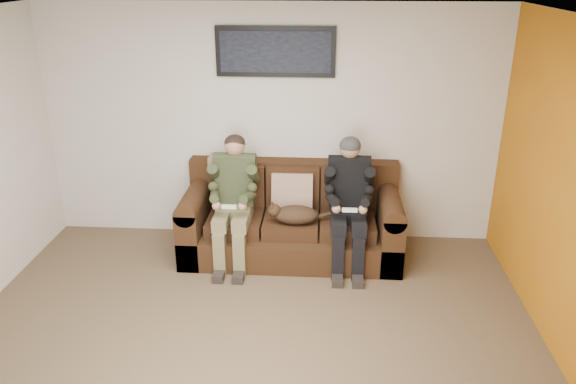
# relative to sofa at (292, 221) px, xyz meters

# --- Properties ---
(floor) EXTENTS (5.00, 5.00, 0.00)m
(floor) POSITION_rel_sofa_xyz_m (-0.27, -1.83, -0.36)
(floor) COLOR brown
(floor) RESTS_ON ground
(ceiling) EXTENTS (5.00, 5.00, 0.00)m
(ceiling) POSITION_rel_sofa_xyz_m (-0.27, -1.83, 2.24)
(ceiling) COLOR silver
(ceiling) RESTS_ON ground
(wall_back) EXTENTS (5.00, 0.00, 5.00)m
(wall_back) POSITION_rel_sofa_xyz_m (-0.27, 0.42, 0.94)
(wall_back) COLOR beige
(wall_back) RESTS_ON ground
(sofa) EXTENTS (2.30, 0.99, 0.94)m
(sofa) POSITION_rel_sofa_xyz_m (0.00, 0.00, 0.00)
(sofa) COLOR #372010
(sofa) RESTS_ON ground
(throw_pillow) EXTENTS (0.44, 0.21, 0.44)m
(throw_pillow) POSITION_rel_sofa_xyz_m (0.00, 0.04, 0.31)
(throw_pillow) COLOR #A3806A
(throw_pillow) RESTS_ON sofa
(throw_blanket) EXTENTS (0.47, 0.23, 0.08)m
(throw_blanket) POSITION_rel_sofa_xyz_m (-0.70, 0.29, 0.59)
(throw_blanket) COLOR tan
(throw_blanket) RESTS_ON sofa
(person_left) EXTENTS (0.51, 0.87, 1.32)m
(person_left) POSITION_rel_sofa_xyz_m (-0.59, -0.19, 0.39)
(person_left) COLOR olive
(person_left) RESTS_ON sofa
(person_right) EXTENTS (0.51, 0.86, 1.32)m
(person_right) POSITION_rel_sofa_xyz_m (0.59, -0.19, 0.39)
(person_right) COLOR black
(person_right) RESTS_ON sofa
(cat) EXTENTS (0.66, 0.26, 0.24)m
(cat) POSITION_rel_sofa_xyz_m (0.04, -0.28, 0.21)
(cat) COLOR #402B19
(cat) RESTS_ON sofa
(framed_poster) EXTENTS (1.25, 0.05, 0.52)m
(framed_poster) POSITION_rel_sofa_xyz_m (-0.20, 0.38, 1.74)
(framed_poster) COLOR black
(framed_poster) RESTS_ON wall_back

